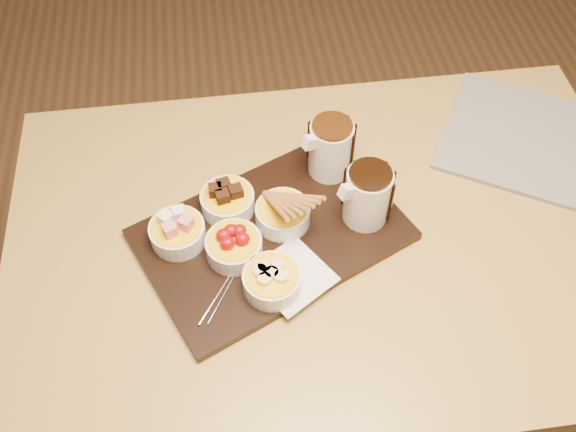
{
  "coord_description": "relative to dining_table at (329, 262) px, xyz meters",
  "views": [
    {
      "loc": [
        -0.17,
        -0.67,
        1.71
      ],
      "look_at": [
        -0.08,
        0.01,
        0.81
      ],
      "focal_mm": 40.0,
      "sensor_mm": 36.0,
      "label": 1
    }
  ],
  "objects": [
    {
      "name": "bowl_bananas",
      "position": [
        -0.12,
        -0.11,
        0.14
      ],
      "size": [
        0.1,
        0.1,
        0.04
      ],
      "primitive_type": "cylinder",
      "color": "silver",
      "rests_on": "serving_board"
    },
    {
      "name": "pitcher_dark_chocolate",
      "position": [
        0.06,
        0.02,
        0.17
      ],
      "size": [
        0.11,
        0.11,
        0.11
      ],
      "primitive_type": "cylinder",
      "rotation": [
        0.0,
        0.0,
        0.43
      ],
      "color": "silver",
      "rests_on": "serving_board"
    },
    {
      "name": "bowl_strawberries",
      "position": [
        -0.18,
        -0.03,
        0.14
      ],
      "size": [
        0.1,
        0.1,
        0.04
      ],
      "primitive_type": "cylinder",
      "color": "silver",
      "rests_on": "serving_board"
    },
    {
      "name": "fondue_skewers",
      "position": [
        -0.18,
        -0.06,
        0.12
      ],
      "size": [
        0.23,
        0.17,
        0.01
      ],
      "primitive_type": null,
      "rotation": [
        0.0,
        0.0,
        -0.58
      ],
      "color": "silver",
      "rests_on": "serving_board"
    },
    {
      "name": "pitcher_milk_chocolate",
      "position": [
        0.02,
        0.14,
        0.17
      ],
      "size": [
        0.11,
        0.11,
        0.11
      ],
      "primitive_type": "cylinder",
      "rotation": [
        0.0,
        0.0,
        0.43
      ],
      "color": "silver",
      "rests_on": "serving_board"
    },
    {
      "name": "serving_board",
      "position": [
        -0.11,
        0.01,
        0.11
      ],
      "size": [
        0.54,
        0.46,
        0.02
      ],
      "primitive_type": "cube",
      "rotation": [
        0.0,
        0.0,
        0.43
      ],
      "color": "black",
      "rests_on": "dining_table"
    },
    {
      "name": "bowl_marshmallows",
      "position": [
        -0.28,
        0.01,
        0.14
      ],
      "size": [
        0.1,
        0.1,
        0.04
      ],
      "primitive_type": "cylinder",
      "color": "silver",
      "rests_on": "serving_board"
    },
    {
      "name": "ground",
      "position": [
        0.0,
        0.0,
        -0.65
      ],
      "size": [
        5.0,
        5.0,
        0.0
      ],
      "primitive_type": "plane",
      "color": "brown",
      "rests_on": "ground"
    },
    {
      "name": "bowl_cake",
      "position": [
        -0.19,
        0.07,
        0.14
      ],
      "size": [
        0.1,
        0.1,
        0.04
      ],
      "primitive_type": "cylinder",
      "color": "silver",
      "rests_on": "serving_board"
    },
    {
      "name": "newspaper",
      "position": [
        0.46,
        0.17,
        0.1
      ],
      "size": [
        0.48,
        0.45,
        0.01
      ],
      "primitive_type": "cube",
      "rotation": [
        0.0,
        0.0,
        -0.53
      ],
      "color": "beige",
      "rests_on": "dining_table"
    },
    {
      "name": "napkin",
      "position": [
        -0.09,
        -0.09,
        0.12
      ],
      "size": [
        0.17,
        0.17,
        0.0
      ],
      "primitive_type": "cube",
      "rotation": [
        0.0,
        0.0,
        0.57
      ],
      "color": "white",
      "rests_on": "serving_board"
    },
    {
      "name": "bowl_biscotti",
      "position": [
        -0.09,
        0.03,
        0.14
      ],
      "size": [
        0.1,
        0.1,
        0.04
      ],
      "primitive_type": "cylinder",
      "color": "silver",
      "rests_on": "serving_board"
    },
    {
      "name": "dining_table",
      "position": [
        0.0,
        0.0,
        0.0
      ],
      "size": [
        1.2,
        0.8,
        0.75
      ],
      "color": "#AC8D40",
      "rests_on": "ground"
    }
  ]
}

